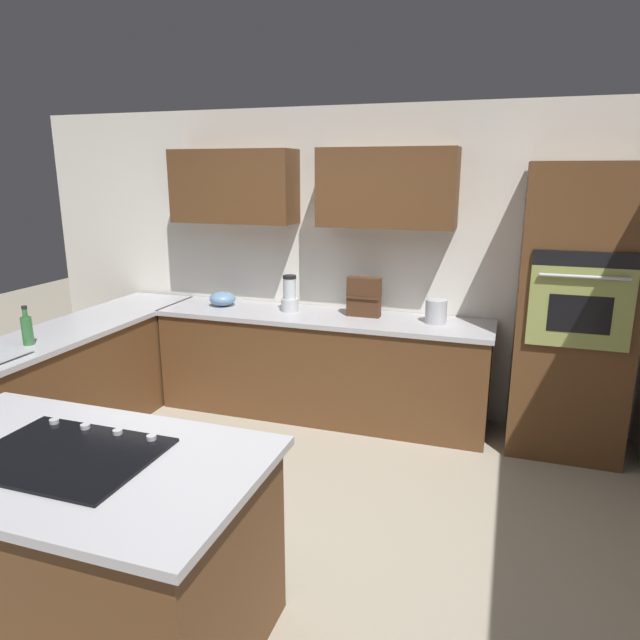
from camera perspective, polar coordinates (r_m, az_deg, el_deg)
The scene contains 15 objects.
ground_plane at distance 3.69m, azimuth -7.34°, elevation -19.78°, with size 14.00×14.00×0.00m, color #9E937F.
wall_back at distance 5.02m, azimuth 1.70°, elevation 7.42°, with size 6.00×0.44×2.60m.
lower_cabinets_back at distance 4.96m, azimuth 0.09°, elevation -4.77°, with size 2.80×0.60×0.86m, color brown.
countertop_back at distance 4.83m, azimuth 0.09°, elevation 0.27°, with size 2.84×0.64×0.04m, color #B2B2B7.
lower_cabinets_side at distance 4.86m, azimuth -24.39°, elevation -6.56°, with size 0.60×2.90×0.86m, color brown.
countertop_side at distance 4.73m, azimuth -24.96°, elevation -1.45°, with size 0.64×2.94×0.04m, color #B2B2B7.
island_base at distance 2.96m, azimuth -22.97°, elevation -20.49°, with size 1.63×0.90×0.86m, color brown.
island_top at distance 2.74m, azimuth -23.92°, elevation -12.69°, with size 1.71×0.98×0.04m, color #B2B2B7.
wall_oven at distance 4.57m, azimuth 23.94°, elevation 0.64°, with size 0.80×0.66×2.14m.
cooktop at distance 2.73m, azimuth -23.90°, elevation -12.13°, with size 0.76×0.56×0.03m.
blender at distance 4.94m, azimuth -3.03°, elevation 2.41°, with size 0.15×0.15×0.31m.
mixing_bowl at distance 5.22m, azimuth -9.68°, elevation 2.10°, with size 0.23×0.23×0.13m, color #668CB2.
spice_rack at distance 4.77m, azimuth 4.39°, elevation 2.30°, with size 0.28×0.11×0.33m.
kettle at distance 4.65m, azimuth 11.47°, elevation 0.85°, with size 0.17×0.17×0.19m, color #B7BABF.
dish_soap_bottle at distance 4.47m, azimuth -27.12°, elevation -0.84°, with size 0.07×0.07×0.28m.
Camera 1 is at (-1.38, 2.72, 2.08)m, focal length 32.18 mm.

